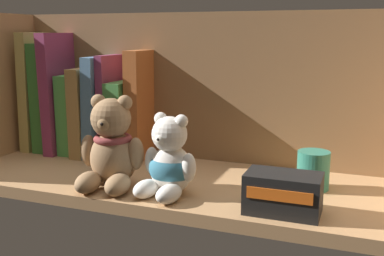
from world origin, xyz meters
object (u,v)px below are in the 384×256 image
(book_8, at_px, (142,105))
(pillar_candle, at_px, (313,170))
(book_5, at_px, (104,106))
(book_7, at_px, (126,119))
(book_1, at_px, (52,97))
(book_3, at_px, (78,113))
(book_0, at_px, (40,91))
(teddy_bear_smaller, at_px, (169,163))
(book_2, at_px, (64,93))
(book_4, at_px, (92,111))
(small_product_box, at_px, (283,193))
(book_6, at_px, (113,106))
(teddy_bear_larger, at_px, (111,148))

(book_8, xyz_separation_m, pillar_candle, (0.34, -0.07, -0.08))
(book_5, height_order, book_7, book_5)
(book_1, distance_m, book_3, 0.07)
(book_0, xyz_separation_m, book_7, (0.21, 0.00, -0.05))
(book_1, height_order, book_7, book_1)
(teddy_bear_smaller, height_order, pillar_candle, teddy_bear_smaller)
(book_7, bearing_deg, book_2, 180.00)
(book_2, xyz_separation_m, book_4, (0.07, 0.00, -0.03))
(book_3, bearing_deg, book_7, 0.00)
(book_0, xyz_separation_m, pillar_candle, (0.58, -0.07, -0.09))
(book_3, distance_m, small_product_box, 0.50)
(book_4, relative_size, pillar_candle, 2.88)
(book_1, relative_size, book_6, 1.11)
(book_0, xyz_separation_m, book_8, (0.24, 0.00, -0.02))
(book_6, bearing_deg, book_5, 180.00)
(book_8, xyz_separation_m, teddy_bear_larger, (0.04, -0.18, -0.04))
(book_5, relative_size, small_product_box, 1.94)
(book_1, relative_size, book_4, 1.27)
(book_0, xyz_separation_m, book_3, (0.09, 0.00, -0.04))
(pillar_candle, distance_m, small_product_box, 0.12)
(book_4, bearing_deg, book_8, 0.00)
(book_0, xyz_separation_m, teddy_bear_larger, (0.28, -0.18, -0.06))
(book_3, relative_size, teddy_bear_smaller, 1.28)
(book_5, distance_m, small_product_box, 0.45)
(book_8, distance_m, teddy_bear_larger, 0.19)
(book_2, bearing_deg, book_6, 0.00)
(book_0, distance_m, pillar_candle, 0.59)
(book_0, distance_m, teddy_bear_smaller, 0.42)
(book_5, xyz_separation_m, book_6, (0.02, 0.00, 0.00))
(book_4, relative_size, book_7, 1.17)
(book_2, distance_m, pillar_candle, 0.53)
(book_0, bearing_deg, teddy_bear_larger, -32.64)
(teddy_bear_larger, distance_m, pillar_candle, 0.32)
(teddy_bear_larger, bearing_deg, book_4, 130.07)
(teddy_bear_larger, bearing_deg, book_7, 111.52)
(book_1, bearing_deg, book_4, 0.00)
(book_0, xyz_separation_m, book_5, (0.16, 0.00, -0.02))
(book_5, distance_m, pillar_candle, 0.44)
(book_2, xyz_separation_m, small_product_box, (0.49, -0.19, -0.09))
(book_1, relative_size, teddy_bear_smaller, 1.78)
(book_2, height_order, book_6, book_2)
(book_2, distance_m, book_3, 0.05)
(book_3, distance_m, book_4, 0.03)
(book_5, relative_size, teddy_bear_smaller, 1.58)
(book_4, height_order, book_7, book_4)
(book_4, bearing_deg, book_6, 0.00)
(book_5, distance_m, teddy_bear_smaller, 0.29)
(book_0, relative_size, book_5, 1.23)
(book_4, bearing_deg, book_1, 180.00)
(book_4, distance_m, book_7, 0.08)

